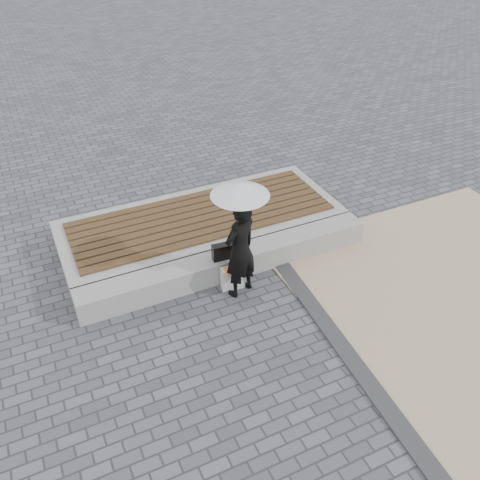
# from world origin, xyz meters

# --- Properties ---
(ground) EXTENTS (80.00, 80.00, 0.00)m
(ground) POSITION_xyz_m (0.00, 0.00, 0.00)
(ground) COLOR #505156
(ground) RESTS_ON ground
(terrazzo_zone) EXTENTS (5.00, 5.00, 0.02)m
(terrazzo_zone) POSITION_xyz_m (3.20, -0.50, 0.01)
(terrazzo_zone) COLOR tan
(terrazzo_zone) RESTS_ON ground
(edging_band) EXTENTS (0.61, 5.20, 0.04)m
(edging_band) POSITION_xyz_m (0.75, -0.50, 0.02)
(edging_band) COLOR #323234
(edging_band) RESTS_ON ground
(seating_ledge) EXTENTS (5.00, 0.45, 0.40)m
(seating_ledge) POSITION_xyz_m (0.00, 1.60, 0.20)
(seating_ledge) COLOR #979793
(seating_ledge) RESTS_ON ground
(timber_platform) EXTENTS (5.00, 2.00, 0.40)m
(timber_platform) POSITION_xyz_m (0.00, 2.80, 0.20)
(timber_platform) COLOR #9F9F9A
(timber_platform) RESTS_ON ground
(timber_decking) EXTENTS (4.60, 1.60, 0.04)m
(timber_decking) POSITION_xyz_m (0.00, 2.80, 0.42)
(timber_decking) COLOR #53371D
(timber_decking) RESTS_ON timber_platform
(woman) EXTENTS (0.70, 0.59, 1.65)m
(woman) POSITION_xyz_m (-0.04, 1.10, 0.83)
(woman) COLOR black
(woman) RESTS_ON ground
(parasol) EXTENTS (0.84, 0.84, 1.07)m
(parasol) POSITION_xyz_m (-0.04, 1.10, 1.87)
(parasol) COLOR silver
(parasol) RESTS_ON ground
(handbag) EXTENTS (0.39, 0.17, 0.27)m
(handbag) POSITION_xyz_m (-0.13, 1.52, 0.53)
(handbag) COLOR black
(handbag) RESTS_ON seating_ledge
(canvas_tote) EXTENTS (0.39, 0.21, 0.39)m
(canvas_tote) POSITION_xyz_m (-0.10, 1.24, 0.19)
(canvas_tote) COLOR beige
(canvas_tote) RESTS_ON ground
(magazine) EXTENTS (0.31, 0.24, 0.01)m
(magazine) POSITION_xyz_m (-0.10, 1.19, 0.39)
(magazine) COLOR red
(magazine) RESTS_ON canvas_tote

